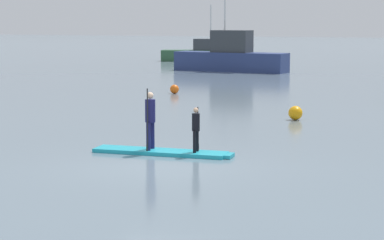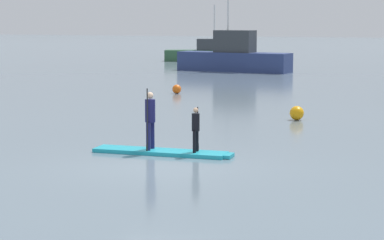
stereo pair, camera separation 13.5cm
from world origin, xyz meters
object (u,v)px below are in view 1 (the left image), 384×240
Objects in this scene: paddleboard_near at (163,152)px; paddler_child_solo at (196,127)px; fishing_boat_green_midground at (231,57)px; trawler_grey_distant at (202,53)px; mooring_buoy_near at (295,113)px; mooring_buoy_far at (174,89)px; paddler_adult at (150,117)px.

paddleboard_near is 3.24× the size of paddler_child_solo.
fishing_boat_green_midground reaches higher than trawler_grey_distant.
fishing_boat_green_midground reaches higher than mooring_buoy_near.
mooring_buoy_far is (-7.00, 7.08, -0.03)m from mooring_buoy_near.
mooring_buoy_near is (2.06, 7.46, 0.19)m from paddleboard_near.
mooring_buoy_near reaches higher than paddleboard_near.
paddler_child_solo is (0.89, 0.03, 0.69)m from paddleboard_near.
mooring_buoy_far is at bearing 111.91° from paddler_child_solo.
paddler_adult is 0.25× the size of trawler_grey_distant.
paddler_child_solo reaches higher than mooring_buoy_far.
trawler_grey_distant reaches higher than mooring_buoy_far.
trawler_grey_distant is at bearing 113.11° from mooring_buoy_near.
fishing_boat_green_midground is 18.57× the size of mooring_buoy_far.
fishing_boat_green_midground is at bearing 102.20° from paddleboard_near.
paddler_adult is 1.41× the size of paddler_child_solo.
fishing_boat_green_midground is at bearing 111.02° from mooring_buoy_near.
paddler_child_solo is at bearing -72.39° from trawler_grey_distant.
paddleboard_near is 8.82× the size of mooring_buoy_far.
paddler_adult is 3.84× the size of mooring_buoy_far.
mooring_buoy_far is at bearing 134.67° from mooring_buoy_near.
paddler_child_solo is 7.53m from mooring_buoy_near.
paddler_child_solo is at bearing 2.20° from paddleboard_near.
mooring_buoy_near is (13.74, -32.19, -0.40)m from trawler_grey_distant.
paddler_adult is 0.21× the size of fishing_boat_green_midground.
paddler_child_solo is 41.56m from trawler_grey_distant.
paddler_adult is (-0.34, -0.02, 0.91)m from paddleboard_near.
paddler_adult is 7.88m from mooring_buoy_near.
mooring_buoy_far reaches higher than paddleboard_near.
trawler_grey_distant is at bearing 117.31° from fishing_boat_green_midground.
fishing_boat_green_midground is 23.42m from mooring_buoy_near.
fishing_boat_green_midground reaches higher than paddler_child_solo.
paddler_child_solo is 2.72× the size of mooring_buoy_far.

